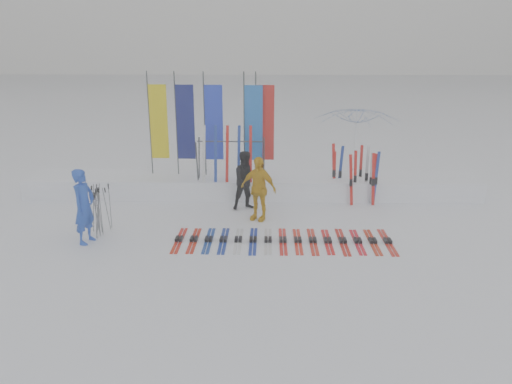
{
  "coord_description": "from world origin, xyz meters",
  "views": [
    {
      "loc": [
        0.48,
        -10.5,
        4.72
      ],
      "look_at": [
        0.2,
        1.6,
        1.0
      ],
      "focal_mm": 35.0,
      "sensor_mm": 36.0,
      "label": 1
    }
  ],
  "objects_px": {
    "person_blue": "(84,206)",
    "ski_row": "(283,240)",
    "tent_canopy": "(355,144)",
    "ski_rack": "(231,154)",
    "person_yellow": "(258,189)",
    "person_black": "(246,181)"
  },
  "relations": [
    {
      "from": "person_blue",
      "to": "ski_rack",
      "type": "height_order",
      "value": "ski_rack"
    },
    {
      "from": "ski_row",
      "to": "ski_rack",
      "type": "relative_size",
      "value": 2.57
    },
    {
      "from": "person_blue",
      "to": "ski_row",
      "type": "distance_m",
      "value": 4.83
    },
    {
      "from": "ski_rack",
      "to": "person_yellow",
      "type": "bearing_deg",
      "value": -65.3
    },
    {
      "from": "person_blue",
      "to": "person_yellow",
      "type": "height_order",
      "value": "person_blue"
    },
    {
      "from": "person_yellow",
      "to": "ski_rack",
      "type": "relative_size",
      "value": 0.86
    },
    {
      "from": "person_blue",
      "to": "ski_rack",
      "type": "distance_m",
      "value": 4.85
    },
    {
      "from": "tent_canopy",
      "to": "ski_rack",
      "type": "xyz_separation_m",
      "value": [
        -4.09,
        -2.13,
        0.09
      ]
    },
    {
      "from": "person_blue",
      "to": "tent_canopy",
      "type": "xyz_separation_m",
      "value": [
        7.34,
        5.71,
        0.38
      ]
    },
    {
      "from": "person_yellow",
      "to": "tent_canopy",
      "type": "bearing_deg",
      "value": 76.65
    },
    {
      "from": "person_yellow",
      "to": "ski_rack",
      "type": "distance_m",
      "value": 2.13
    },
    {
      "from": "person_blue",
      "to": "person_yellow",
      "type": "distance_m",
      "value": 4.45
    },
    {
      "from": "person_blue",
      "to": "person_black",
      "type": "xyz_separation_m",
      "value": [
        3.76,
        2.58,
        -0.07
      ]
    },
    {
      "from": "tent_canopy",
      "to": "ski_row",
      "type": "xyz_separation_m",
      "value": [
        -2.59,
        -5.57,
        -1.26
      ]
    },
    {
      "from": "ski_row",
      "to": "ski_rack",
      "type": "bearing_deg",
      "value": 113.6
    },
    {
      "from": "person_blue",
      "to": "ski_row",
      "type": "xyz_separation_m",
      "value": [
        4.75,
        0.14,
        -0.88
      ]
    },
    {
      "from": "person_blue",
      "to": "tent_canopy",
      "type": "bearing_deg",
      "value": -37.42
    },
    {
      "from": "person_black",
      "to": "tent_canopy",
      "type": "xyz_separation_m",
      "value": [
        3.58,
        3.13,
        0.45
      ]
    },
    {
      "from": "person_yellow",
      "to": "ski_row",
      "type": "xyz_separation_m",
      "value": [
        0.64,
        -1.56,
        -0.84
      ]
    },
    {
      "from": "ski_rack",
      "to": "tent_canopy",
      "type": "bearing_deg",
      "value": 27.52
    },
    {
      "from": "person_yellow",
      "to": "tent_canopy",
      "type": "height_order",
      "value": "tent_canopy"
    },
    {
      "from": "person_yellow",
      "to": "ski_row",
      "type": "relative_size",
      "value": 0.33
    }
  ]
}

